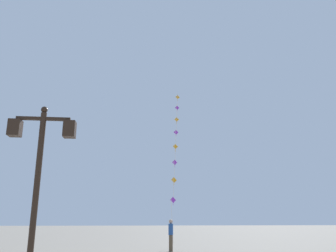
{
  "coord_description": "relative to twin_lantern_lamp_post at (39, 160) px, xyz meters",
  "views": [
    {
      "loc": [
        0.01,
        -1.84,
        1.72
      ],
      "look_at": [
        1.65,
        14.24,
        6.13
      ],
      "focal_mm": 36.61,
      "sensor_mm": 36.0,
      "label": 1
    }
  ],
  "objects": [
    {
      "name": "ground_plane",
      "position": [
        2.19,
        13.62,
        -3.06
      ],
      "size": [
        160.0,
        160.0,
        0.0
      ],
      "primitive_type": "plane",
      "color": "gray"
    },
    {
      "name": "kite_train",
      "position": [
        5.45,
        17.95,
        4.01
      ],
      "size": [
        1.96,
        9.71,
        13.23
      ],
      "color": "brown",
      "rests_on": "ground_plane"
    },
    {
      "name": "twin_lantern_lamp_post",
      "position": [
        0.0,
        0.0,
        0.0
      ],
      "size": [
        1.56,
        0.28,
        4.38
      ],
      "color": "black",
      "rests_on": "ground_plane"
    },
    {
      "name": "kite_flyer",
      "position": [
        4.39,
        11.66,
        -2.15
      ],
      "size": [
        0.3,
        0.62,
        1.71
      ],
      "rotation": [
        0.0,
        0.0,
        1.4
      ],
      "color": "brown",
      "rests_on": "ground_plane"
    }
  ]
}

